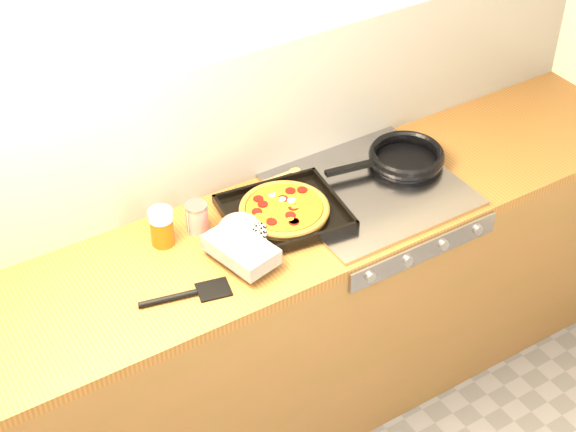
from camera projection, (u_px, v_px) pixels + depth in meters
room_shell at (214, 130)px, 2.92m from camera, size 3.20×3.20×3.20m
counter_run at (262, 331)px, 3.17m from camera, size 3.20×0.62×0.90m
stovetop at (370, 190)px, 3.07m from camera, size 0.60×0.56×0.02m
pizza_on_tray at (272, 220)px, 2.88m from camera, size 0.53×0.43×0.07m
frying_pan at (405, 157)px, 3.17m from camera, size 0.47×0.32×0.04m
tomato_can at (197, 218)px, 2.87m from camera, size 0.08×0.08×0.11m
juice_glass at (162, 227)px, 2.81m from camera, size 0.10×0.10×0.13m
wooden_spoon at (273, 179)px, 3.11m from camera, size 0.30×0.04×0.02m
black_spatula at (187, 295)px, 2.66m from camera, size 0.29×0.11×0.02m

